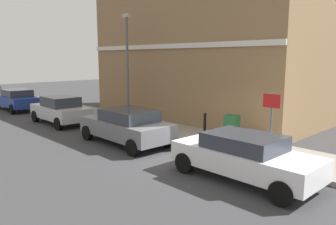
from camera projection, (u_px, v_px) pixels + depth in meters
name	position (u px, v px, depth m)	size (l,w,h in m)	color
ground	(191.00, 153.00, 12.37)	(80.00, 80.00, 0.00)	#38383A
sidewalk	(131.00, 123.00, 17.84)	(2.79, 30.00, 0.15)	gray
corner_building	(209.00, 56.00, 19.60)	(7.04, 13.19, 7.38)	olive
car_white	(244.00, 156.00, 9.59)	(1.92, 4.37, 1.37)	silver
car_grey	(126.00, 126.00, 13.64)	(2.05, 4.43, 1.48)	slate
car_silver	(60.00, 110.00, 17.82)	(1.87, 4.04, 1.51)	#B7B7BC
car_blue	(17.00, 99.00, 22.47)	(1.92, 4.21, 1.44)	navy
utility_cabinet	(232.00, 130.00, 13.24)	(0.46, 0.61, 1.15)	#1E4C28
bollard_near_cabinet	(205.00, 124.00, 14.35)	(0.14, 0.14, 1.04)	black
bollard_far_kerb	(152.00, 122.00, 14.80)	(0.14, 0.14, 1.04)	black
street_sign	(271.00, 117.00, 10.57)	(0.08, 0.60, 2.30)	#59595B
lamppost	(127.00, 63.00, 17.79)	(0.20, 0.44, 5.72)	#59595B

